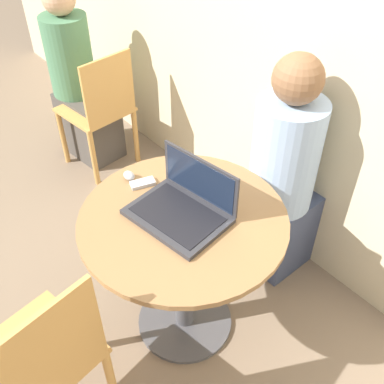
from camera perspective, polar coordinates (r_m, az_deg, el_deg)
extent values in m
plane|color=#7F6B56|center=(2.33, -0.90, -16.05)|extent=(12.00, 12.00, 0.00)
cube|color=beige|center=(2.01, 18.61, 19.89)|extent=(7.00, 0.05, 2.60)
cylinder|color=#4C4C51|center=(2.32, -0.90, -15.91)|extent=(0.46, 0.46, 0.02)
cylinder|color=#4C4C51|center=(2.04, -1.00, -10.55)|extent=(0.09, 0.09, 0.68)
cylinder|color=olive|center=(1.78, -1.13, -3.50)|extent=(0.84, 0.84, 0.02)
cube|color=#2D2D33|center=(1.76, -1.89, -3.09)|extent=(0.41, 0.32, 0.02)
cube|color=black|center=(1.75, -1.90, -2.82)|extent=(0.36, 0.26, 0.00)
cube|color=#2D2D33|center=(1.76, 1.03, 1.69)|extent=(0.37, 0.06, 0.20)
cube|color=#141E33|center=(1.76, 0.91, 1.60)|extent=(0.34, 0.05, 0.17)
cube|color=silver|center=(1.93, -6.29, 1.13)|extent=(0.08, 0.11, 0.02)
ellipsoid|color=#B2B2B7|center=(1.96, -8.00, 2.08)|extent=(0.06, 0.04, 0.04)
cylinder|color=tan|center=(2.14, -16.76, -16.18)|extent=(0.04, 0.04, 0.42)
cylinder|color=tan|center=(1.97, -10.25, -22.37)|extent=(0.04, 0.04, 0.42)
cube|color=tan|center=(1.83, -19.40, -18.92)|extent=(0.46, 0.46, 0.02)
cube|color=tan|center=(1.54, -17.23, -19.12)|extent=(0.08, 0.37, 0.43)
cube|color=#3D4766|center=(2.50, 11.85, -3.83)|extent=(0.30, 0.44, 0.46)
cylinder|color=#9EBCE5|center=(2.11, 11.76, 4.56)|extent=(0.31, 0.31, 0.55)
sphere|color=brown|center=(1.91, 13.33, 13.81)|extent=(0.22, 0.22, 0.22)
cylinder|color=tan|center=(3.41, -11.08, 9.26)|extent=(0.04, 0.04, 0.42)
cylinder|color=tan|center=(3.26, -16.07, 6.72)|extent=(0.04, 0.04, 0.42)
cylinder|color=tan|center=(3.16, -7.15, 7.00)|extent=(0.04, 0.04, 0.42)
cylinder|color=tan|center=(3.00, -12.36, 4.18)|extent=(0.04, 0.04, 0.42)
cube|color=tan|center=(3.09, -12.22, 10.22)|extent=(0.44, 0.44, 0.02)
cube|color=tan|center=(2.84, -10.51, 12.65)|extent=(0.06, 0.37, 0.41)
cube|color=#4C4742|center=(3.31, -12.84, 8.26)|extent=(0.45, 0.33, 0.45)
cylinder|color=#4C7F5B|center=(3.16, -15.32, 16.34)|extent=(0.30, 0.30, 0.52)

